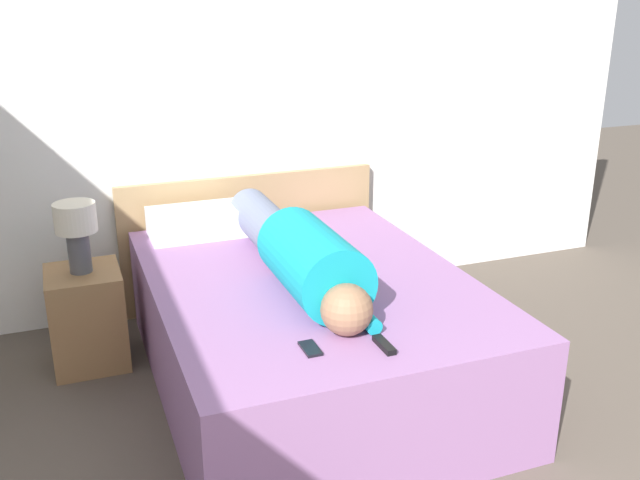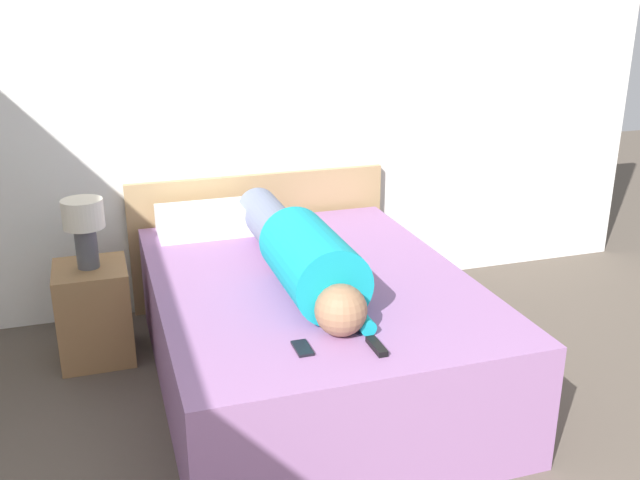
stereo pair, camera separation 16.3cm
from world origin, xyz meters
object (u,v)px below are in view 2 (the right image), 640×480
tv_remote (377,346)px  cell_phone (302,348)px  person_lying (300,253)px  table_lamp (84,224)px  pillow_near_headboard (205,220)px  nightstand (94,312)px  bed (311,330)px

tv_remote → cell_phone: (-0.29, 0.09, -0.01)m
person_lying → table_lamp: bearing=146.6°
table_lamp → person_lying: bearing=-33.4°
table_lamp → pillow_near_headboard: size_ratio=0.69×
table_lamp → tv_remote: 1.81m
table_lamp → person_lying: size_ratio=0.23×
table_lamp → person_lying: 1.20m
tv_remote → cell_phone: 0.30m
nightstand → tv_remote: tv_remote is taller
bed → pillow_near_headboard: size_ratio=3.76×
person_lying → pillow_near_headboard: bearing=110.7°
table_lamp → tv_remote: (1.10, -1.43, -0.18)m
pillow_near_headboard → tv_remote: 1.70m
table_lamp → nightstand: bearing=0.0°
nightstand → person_lying: size_ratio=0.33×
bed → cell_phone: (-0.26, -0.72, 0.30)m
person_lying → tv_remote: person_lying is taller
table_lamp → cell_phone: bearing=-58.9°
nightstand → table_lamp: table_lamp is taller
tv_remote → bed: bearing=92.2°
person_lying → cell_phone: 0.72m
bed → table_lamp: table_lamp is taller
cell_phone → table_lamp: bearing=121.1°
pillow_near_headboard → cell_phone: (0.14, -1.56, -0.07)m
person_lying → cell_phone: person_lying is taller
nightstand → cell_phone: 1.60m
bed → cell_phone: cell_phone is taller
person_lying → tv_remote: size_ratio=10.88×
person_lying → tv_remote: 0.79m
nightstand → table_lamp: 0.52m
nightstand → person_lying: person_lying is taller
nightstand → pillow_near_headboard: 0.81m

